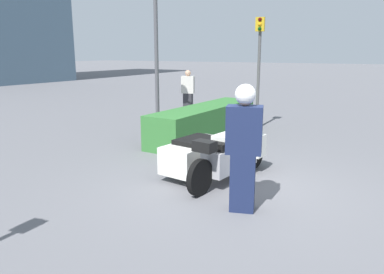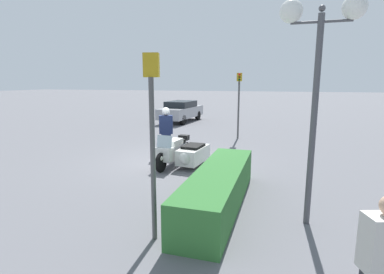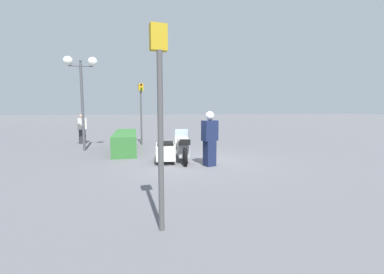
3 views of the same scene
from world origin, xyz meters
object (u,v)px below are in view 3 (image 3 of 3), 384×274
officer_rider (210,137)px  traffic_light_far (160,97)px  hedge_bush_curbside (126,141)px  police_motorcycle (173,149)px  traffic_light_near (141,105)px  pedestrian_bystander (82,129)px  twin_lamp_post (81,74)px

officer_rider → traffic_light_far: traffic_light_far is taller
officer_rider → hedge_bush_curbside: officer_rider is taller
hedge_bush_curbside → police_motorcycle: bearing=-147.8°
officer_rider → traffic_light_near: (5.87, 2.14, 1.19)m
officer_rider → traffic_light_far: (-4.36, 2.12, 1.16)m
officer_rider → pedestrian_bystander: officer_rider is taller
pedestrian_bystander → police_motorcycle: bearing=-163.3°
traffic_light_near → traffic_light_far: size_ratio=1.02×
police_motorcycle → officer_rider: (-1.16, -1.11, 0.54)m
hedge_bush_curbside → traffic_light_near: traffic_light_near is taller
police_motorcycle → traffic_light_far: (-5.52, 1.01, 1.70)m
traffic_light_far → police_motorcycle: bearing=-18.7°
officer_rider → twin_lamp_post: size_ratio=0.43×
twin_lamp_post → police_motorcycle: bearing=-131.0°
police_motorcycle → hedge_bush_curbside: (2.92, 1.84, -0.02)m
hedge_bush_curbside → traffic_light_near: (1.78, -0.81, 1.76)m
hedge_bush_curbside → pedestrian_bystander: 3.93m
traffic_light_far → pedestrian_bystander: (11.47, 3.30, -1.32)m
officer_rider → traffic_light_near: bearing=0.5°
police_motorcycle → twin_lamp_post: twin_lamp_post is taller
hedge_bush_curbside → traffic_light_far: size_ratio=1.36×
traffic_light_near → traffic_light_far: bearing=-13.0°
pedestrian_bystander → hedge_bush_curbside: bearing=-159.9°
officer_rider → twin_lamp_post: (4.42, 4.86, 2.56)m
hedge_bush_curbside → pedestrian_bystander: pedestrian_bystander is taller
pedestrian_bystander → traffic_light_far: bearing=176.9°
officer_rider → twin_lamp_post: 7.04m
officer_rider → pedestrian_bystander: 8.95m
officer_rider → traffic_light_far: size_ratio=0.58×
hedge_bush_curbside → traffic_light_far: bearing=-174.4°
traffic_light_near → officer_rider: bearing=6.9°
officer_rider → twin_lamp_post: twin_lamp_post is taller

